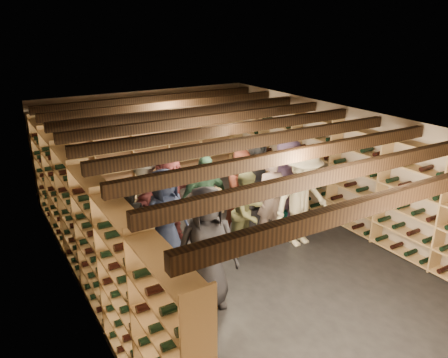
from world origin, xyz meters
TOP-DOWN VIEW (x-y plane):
  - ground at (0.00, 0.00)m, footprint 8.00×8.00m
  - walls at (0.00, 0.00)m, footprint 5.52×8.02m
  - ceiling at (0.00, 0.00)m, footprint 5.50×8.00m
  - ceiling_joists at (0.00, 0.00)m, footprint 5.40×7.12m
  - wine_rack_left at (-2.57, 0.00)m, footprint 0.32×7.50m
  - wine_rack_right at (2.57, 0.00)m, footprint 0.32×7.50m
  - wine_rack_back at (0.00, 3.83)m, footprint 4.70×0.30m
  - crate_stack_left at (-0.83, 2.07)m, footprint 0.56×0.43m
  - crate_stack_right at (0.46, 1.51)m, footprint 0.51×0.34m
  - crate_loose at (1.01, 2.14)m, footprint 0.59×0.49m
  - person_0 at (-1.19, -1.33)m, footprint 1.02×0.77m
  - person_1 at (-1.81, 0.07)m, footprint 0.62×0.47m
  - person_2 at (0.20, -0.32)m, footprint 0.91×0.80m
  - person_3 at (1.23, -0.58)m, footprint 1.22×0.72m
  - person_4 at (1.83, 0.47)m, footprint 1.04×0.61m
  - person_5 at (-0.84, 0.74)m, footprint 1.71×0.76m
  - person_6 at (-1.22, 0.08)m, footprint 0.92×0.67m
  - person_7 at (0.91, -0.09)m, footprint 0.66×0.50m
  - person_8 at (0.49, 0.27)m, footprint 0.90×0.73m
  - person_9 at (-1.15, 1.19)m, footprint 1.25×0.95m
  - person_10 at (-0.26, 0.44)m, footprint 1.02×0.46m
  - person_11 at (1.43, 0.09)m, footprint 1.79×0.67m
  - person_12 at (1.52, 1.30)m, footprint 0.91×0.70m

SIDE VIEW (x-z plane):
  - ground at x=0.00m, z-range 0.00..0.00m
  - crate_loose at x=1.01m, z-range 0.00..0.17m
  - crate_stack_left at x=-0.83m, z-range 0.00..0.51m
  - crate_stack_right at x=0.46m, z-range 0.00..0.51m
  - person_1 at x=-1.81m, z-range 0.00..1.54m
  - person_2 at x=0.20m, z-range 0.00..1.57m
  - person_7 at x=0.91m, z-range 0.00..1.65m
  - person_12 at x=1.52m, z-range 0.00..1.66m
  - person_4 at x=1.83m, z-range 0.00..1.67m
  - person_9 at x=-1.15m, z-range 0.00..1.71m
  - person_10 at x=-0.26m, z-range 0.00..1.72m
  - person_6 at x=-1.22m, z-range 0.00..1.73m
  - person_8 at x=0.49m, z-range 0.00..1.75m
  - person_5 at x=-0.84m, z-range 0.00..1.79m
  - person_3 at x=1.23m, z-range 0.00..1.86m
  - person_0 at x=-1.19m, z-range 0.00..1.87m
  - person_11 at x=1.43m, z-range 0.00..1.90m
  - wine_rack_back at x=0.00m, z-range 0.00..2.15m
  - wine_rack_left at x=-2.57m, z-range 0.00..2.15m
  - wine_rack_right at x=2.57m, z-range 0.00..2.15m
  - walls at x=0.00m, z-range 0.00..2.40m
  - ceiling_joists at x=0.00m, z-range 2.17..2.35m
  - ceiling at x=0.00m, z-range 2.40..2.40m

